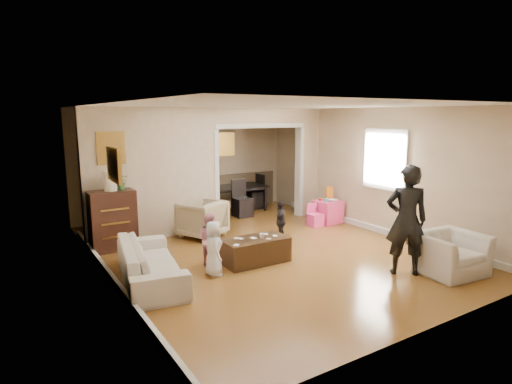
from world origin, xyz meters
TOP-DOWN VIEW (x-y plane):
  - floor at (0.00, 0.00)m, footprint 7.00×7.00m
  - partition_left at (-1.38, 1.80)m, footprint 2.75×0.18m
  - partition_right at (2.48, 1.80)m, footprint 0.55×0.18m
  - partition_header at (1.10, 1.80)m, footprint 2.22×0.18m
  - window_pane at (2.73, -0.40)m, footprint 0.03×0.95m
  - framed_art_partition at (-2.20, 1.70)m, footprint 0.45×0.03m
  - framed_art_sofa_wall at (-2.71, -0.60)m, footprint 0.03×0.55m
  - framed_art_alcove at (1.10, 3.44)m, footprint 0.45×0.03m
  - sofa at (-2.21, -0.37)m, footprint 1.12×2.13m
  - armchair_back at (-0.58, 1.35)m, footprint 1.08×1.09m
  - armchair_front at (1.85, -2.54)m, footprint 1.06×0.96m
  - dresser at (-2.31, 1.45)m, footprint 0.80×0.45m
  - table_lamp at (-2.31, 1.45)m, footprint 0.22×0.22m
  - potted_plant at (-2.11, 1.45)m, footprint 0.24×0.21m
  - coffee_table at (-0.46, -0.51)m, footprint 1.12×0.57m
  - coffee_cup at (-0.36, -0.56)m, footprint 0.09×0.09m
  - play_table at (2.36, 0.87)m, footprint 0.56×0.56m
  - cereal_box at (2.48, 0.97)m, footprint 0.20×0.08m
  - cyan_cup at (2.26, 0.82)m, footprint 0.08×0.08m
  - toy_block at (2.24, 0.99)m, footprint 0.10×0.09m
  - play_bowl at (2.41, 0.75)m, footprint 0.21×0.21m
  - dining_table at (1.00, 3.07)m, footprint 1.92×1.15m
  - adult_person at (1.24, -2.18)m, footprint 0.75×0.71m
  - child_kneel_a at (-1.31, -0.66)m, footprint 0.35×0.46m
  - child_kneel_b at (-1.16, -0.21)m, footprint 0.46×0.51m
  - child_toddler at (0.59, 0.24)m, footprint 0.50×0.45m
  - craft_papers at (-0.46, -0.48)m, footprint 0.94×0.45m

SIDE VIEW (x-z plane):
  - floor at x=0.00m, z-range 0.00..0.00m
  - coffee_table at x=-0.46m, z-range 0.00..0.42m
  - play_table at x=2.36m, z-range 0.00..0.51m
  - sofa at x=-2.21m, z-range 0.00..0.59m
  - armchair_front at x=1.85m, z-range 0.00..0.64m
  - dining_table at x=1.00m, z-range 0.00..0.65m
  - armchair_back at x=-0.58m, z-range 0.00..0.75m
  - child_toddler at x=0.59m, z-range 0.00..0.81m
  - craft_papers at x=-0.46m, z-range 0.42..0.42m
  - child_kneel_a at x=-1.31m, z-range 0.00..0.86m
  - child_kneel_b at x=-1.16m, z-range 0.00..0.88m
  - coffee_cup at x=-0.36m, z-range 0.42..0.50m
  - play_bowl at x=2.41m, z-range 0.51..0.56m
  - toy_block at x=2.24m, z-range 0.51..0.56m
  - cyan_cup at x=2.26m, z-range 0.51..0.59m
  - dresser at x=-2.31m, z-range 0.00..1.10m
  - cereal_box at x=2.48m, z-range 0.51..0.81m
  - adult_person at x=1.24m, z-range 0.00..1.72m
  - potted_plant at x=-2.11m, z-range 1.10..1.37m
  - table_lamp at x=-2.31m, z-range 1.10..1.46m
  - partition_left at x=-1.38m, z-range 0.00..2.60m
  - partition_right at x=2.48m, z-range 0.00..2.60m
  - window_pane at x=2.73m, z-range 1.00..2.10m
  - framed_art_alcove at x=1.10m, z-range 1.42..1.98m
  - framed_art_sofa_wall at x=-2.71m, z-range 1.60..2.00m
  - framed_art_partition at x=-2.20m, z-range 1.58..2.12m
  - partition_header at x=1.10m, z-range 2.25..2.60m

